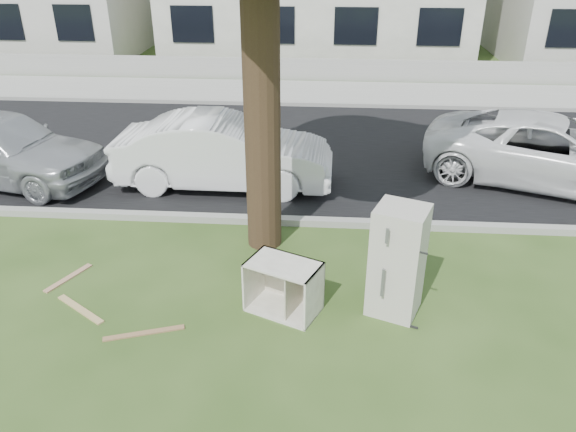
# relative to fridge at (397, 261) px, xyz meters

# --- Properties ---
(ground) EXTENTS (120.00, 120.00, 0.00)m
(ground) POSITION_rel_fridge_xyz_m (-1.50, -0.14, -0.76)
(ground) COLOR #2D4619
(road) EXTENTS (120.00, 7.00, 0.01)m
(road) POSITION_rel_fridge_xyz_m (-1.50, 5.86, -0.75)
(road) COLOR black
(road) RESTS_ON ground
(kerb_near) EXTENTS (120.00, 0.18, 0.12)m
(kerb_near) POSITION_rel_fridge_xyz_m (-1.50, 2.31, -0.76)
(kerb_near) COLOR gray
(kerb_near) RESTS_ON ground
(kerb_far) EXTENTS (120.00, 0.18, 0.12)m
(kerb_far) POSITION_rel_fridge_xyz_m (-1.50, 9.41, -0.76)
(kerb_far) COLOR gray
(kerb_far) RESTS_ON ground
(sidewalk) EXTENTS (120.00, 2.80, 0.01)m
(sidewalk) POSITION_rel_fridge_xyz_m (-1.50, 10.86, -0.75)
(sidewalk) COLOR gray
(sidewalk) RESTS_ON ground
(low_wall) EXTENTS (120.00, 0.15, 0.70)m
(low_wall) POSITION_rel_fridge_xyz_m (-1.50, 12.46, -0.41)
(low_wall) COLOR gray
(low_wall) RESTS_ON ground
(fridge) EXTENTS (0.79, 0.77, 1.52)m
(fridge) POSITION_rel_fridge_xyz_m (0.00, 0.00, 0.00)
(fridge) COLOR beige
(fridge) RESTS_ON ground
(cabinet) EXTENTS (1.08, 0.90, 0.72)m
(cabinet) POSITION_rel_fridge_xyz_m (-1.45, -0.11, -0.40)
(cabinet) COLOR white
(cabinet) RESTS_ON ground
(plank_a) EXTENTS (0.98, 0.40, 0.02)m
(plank_a) POSITION_rel_fridge_xyz_m (-3.17, -0.74, -0.75)
(plank_a) COLOR olive
(plank_a) RESTS_ON ground
(plank_b) EXTENTS (0.83, 0.61, 0.02)m
(plank_b) POSITION_rel_fridge_xyz_m (-4.16, -0.32, -0.75)
(plank_b) COLOR tan
(plank_b) RESTS_ON ground
(plank_c) EXTENTS (0.44, 0.78, 0.02)m
(plank_c) POSITION_rel_fridge_xyz_m (-4.64, 0.40, -0.75)
(plank_c) COLOR #AA7D5E
(plank_c) RESTS_ON ground
(car_center) EXTENTS (4.19, 1.49, 1.38)m
(car_center) POSITION_rel_fridge_xyz_m (-2.93, 3.85, -0.07)
(car_center) COLOR silver
(car_center) RESTS_ON ground
(car_right) EXTENTS (5.20, 3.68, 1.32)m
(car_right) POSITION_rel_fridge_xyz_m (3.40, 4.46, -0.10)
(car_right) COLOR silver
(car_right) RESTS_ON ground
(car_left) EXTENTS (4.47, 2.57, 1.43)m
(car_left) POSITION_rel_fridge_xyz_m (-7.35, 3.76, -0.04)
(car_left) COLOR #9A9DA0
(car_left) RESTS_ON ground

